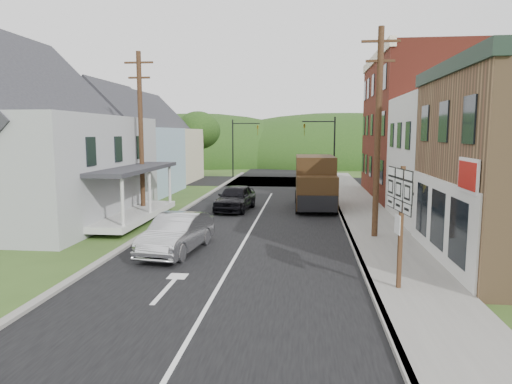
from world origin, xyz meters
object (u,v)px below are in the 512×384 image
(delivery_van, at_px, (315,182))
(route_sign_cluster, at_px, (400,210))
(dark_sedan, at_px, (235,198))
(warning_sign, at_px, (401,198))
(silver_sedan, at_px, (177,234))

(delivery_van, bearing_deg, route_sign_cluster, -83.52)
(dark_sedan, height_order, route_sign_cluster, route_sign_cluster)
(route_sign_cluster, bearing_deg, dark_sedan, 109.58)
(delivery_van, height_order, route_sign_cluster, route_sign_cluster)
(dark_sedan, bearing_deg, route_sign_cluster, -57.14)
(dark_sedan, distance_m, delivery_van, 4.98)
(route_sign_cluster, distance_m, warning_sign, 7.42)
(dark_sedan, xyz_separation_m, delivery_van, (4.75, 1.23, 0.86))
(dark_sedan, bearing_deg, delivery_van, 20.51)
(route_sign_cluster, bearing_deg, delivery_van, 90.79)
(warning_sign, bearing_deg, dark_sedan, 147.54)
(dark_sedan, xyz_separation_m, route_sign_cluster, (6.84, -13.49, 1.68))
(silver_sedan, xyz_separation_m, dark_sedan, (0.76, 9.82, 0.02))
(silver_sedan, bearing_deg, route_sign_cluster, -19.12)
(delivery_van, bearing_deg, dark_sedan, -167.07)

